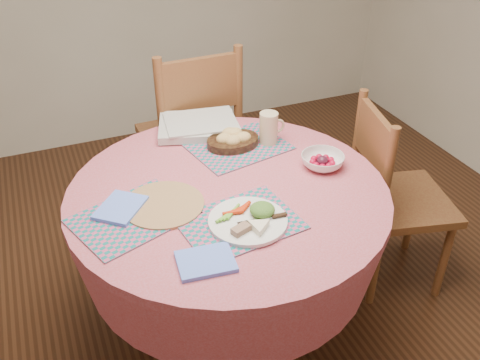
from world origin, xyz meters
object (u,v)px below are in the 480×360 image
Objects in this scene: chair_right at (393,194)px; dinner_plate at (250,220)px; latte_mug at (269,128)px; dining_table at (229,229)px; fruit_bowl at (322,161)px; wicker_trivet at (163,205)px; chair_back at (193,134)px; bread_bowl at (233,139)px.

dinner_plate is at bearing 120.71° from chair_right.
chair_right reaches higher than latte_mug.
dining_table is 5.48× the size of fruit_bowl.
latte_mug is (0.56, 0.28, 0.07)m from wicker_trivet.
chair_right is 1.08m from chair_back.
bread_bowl reaches higher than fruit_bowl.
chair_back reaches higher than dinner_plate.
fruit_bowl is (0.42, 0.24, 0.01)m from dinner_plate.
bread_bowl is 1.65× the size of latte_mug.
chair_right is 0.92m from dinner_plate.
wicker_trivet is 0.51m from bread_bowl.
chair_back reaches higher than fruit_bowl.
chair_back reaches higher than chair_right.
latte_mug is (0.17, -0.57, 0.28)m from chair_back.
latte_mug is (-0.53, 0.24, 0.33)m from chair_right.
latte_mug is at bearing -11.94° from bread_bowl.
fruit_bowl is (0.42, 0.01, 0.22)m from dining_table.
chair_right is at bearing 1.70° from dining_table.
dining_table is 0.32m from dinner_plate.
dining_table is 8.89× the size of latte_mug.
chair_right is at bearing 2.59° from fruit_bowl.
dinner_plate is at bearing -105.49° from bread_bowl.
dining_table is 0.48m from latte_mug.
bread_bowl is at bearing 74.51° from dinner_plate.
dining_table is at bearing -137.87° from latte_mug.
dining_table is 0.85m from chair_back.
dinner_plate is at bearing -91.83° from dining_table.
bread_bowl is 0.40m from fruit_bowl.
chair_back is 4.58× the size of bread_bowl.
dining_table is 4.13× the size of wicker_trivet.
bread_bowl is at bearing 90.23° from chair_back.
latte_mug reaches higher than bread_bowl.
dining_table is at bearing 105.24° from chair_right.
latte_mug is (0.16, -0.03, 0.04)m from bread_bowl.
chair_back is at bearing 106.96° from latte_mug.
chair_back is at bearing 91.87° from bread_bowl.
dining_table is at bearing 2.71° from wicker_trivet.
dinner_plate is at bearing -150.51° from fruit_bowl.
dinner_plate is at bearing 81.40° from chair_back.
dinner_plate is 0.59m from latte_mug.
bread_bowl is (0.40, 0.31, 0.03)m from wicker_trivet.
chair_back is at bearing 81.64° from dining_table.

